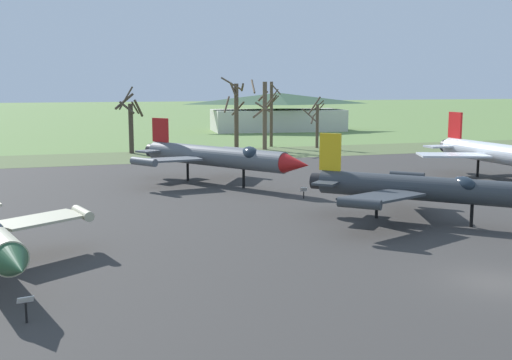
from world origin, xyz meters
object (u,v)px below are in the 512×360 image
object	(u,v)px
jet_fighter_front_left	(218,156)
visitor_building	(278,112)
info_placard_front_left	(304,192)
jet_fighter_front_right	(507,154)
info_placard_rear_center	(26,306)
jet_fighter_rear_left	(425,188)

from	to	relation	value
jet_fighter_front_left	visitor_building	xyz separation A→B (m)	(25.68, 57.58, 0.96)
info_placard_front_left	jet_fighter_front_right	size ratio (longest dim) A/B	0.05
info_placard_front_left	info_placard_rear_center	distance (m)	26.47
jet_fighter_front_right	visitor_building	world-z (taller)	visitor_building
info_placard_front_left	jet_fighter_front_right	distance (m)	19.05
jet_fighter_front_left	info_placard_front_left	world-z (taller)	jet_fighter_front_left
jet_fighter_front_left	jet_fighter_rear_left	world-z (taller)	jet_fighter_front_left
jet_fighter_front_right	jet_fighter_rear_left	size ratio (longest dim) A/B	1.39
jet_fighter_rear_left	jet_fighter_front_right	bearing A→B (deg)	36.56
info_placard_front_left	visitor_building	distance (m)	69.10
info_placard_front_left	jet_fighter_front_right	bearing A→B (deg)	4.64
jet_fighter_front_left	info_placard_front_left	xyz separation A→B (m)	(4.33, -8.08, -1.87)
visitor_building	jet_fighter_front_right	bearing A→B (deg)	-92.20
jet_fighter_front_right	info_placard_rear_center	distance (m)	42.50
info_placard_front_left	jet_fighter_rear_left	size ratio (longest dim) A/B	0.07
jet_fighter_front_left	jet_fighter_front_right	world-z (taller)	jet_fighter_front_right
info_placard_front_left	jet_fighter_rear_left	xyz separation A→B (m)	(3.86, -9.61, 1.59)
jet_fighter_front_left	visitor_building	size ratio (longest dim) A/B	0.61
jet_fighter_front_right	jet_fighter_rear_left	bearing A→B (deg)	-143.44
jet_fighter_front_left	info_placard_front_left	size ratio (longest dim) A/B	17.67
jet_fighter_front_left	jet_fighter_rear_left	distance (m)	19.50
jet_fighter_rear_left	visitor_building	xyz separation A→B (m)	(17.49, 75.28, 1.24)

